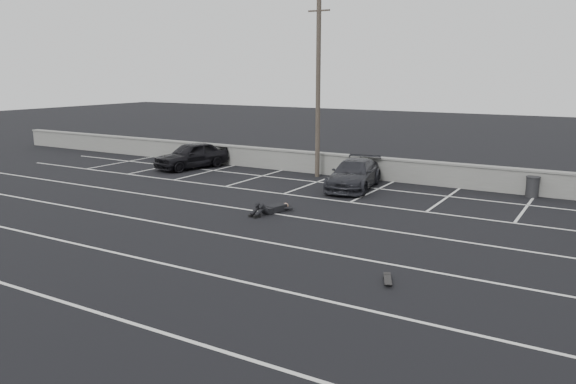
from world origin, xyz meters
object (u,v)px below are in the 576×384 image
Objects in this scene: utility_pole at (318,89)px; person at (276,205)px; car_right at (354,174)px; trash_bin at (532,187)px; skateboard at (388,280)px; car_left at (192,155)px.

person is (1.95, -6.89, -3.92)m from utility_pole.
utility_pole is at bearing 138.22° from car_right.
car_right is at bearing -32.22° from utility_pole.
trash_bin reaches higher than person.
skateboard is at bearing -97.83° from trash_bin.
car_right reaches higher than trash_bin.
trash_bin is at bearing 2.40° from utility_pole.
person is at bearing -136.21° from trash_bin.
utility_pole is 8.16m from person.
car_right reaches higher than skateboard.
utility_pole is at bearing 101.30° from skateboard.
trash_bin is 11.97m from skateboard.
person is (-0.71, -5.21, -0.38)m from car_right.
car_left reaches higher than person.
skateboard is (14.69, -10.25, -0.62)m from car_left.
car_left is 10.42m from person.
car_left is 7.70m from utility_pole.
car_left is 5.85× the size of skateboard.
car_left is at bearing -169.95° from utility_pole.
car_right is (9.44, -0.48, -0.07)m from car_left.
car_left is 9.45m from car_right.
car_right is at bearing 94.90° from skateboard.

